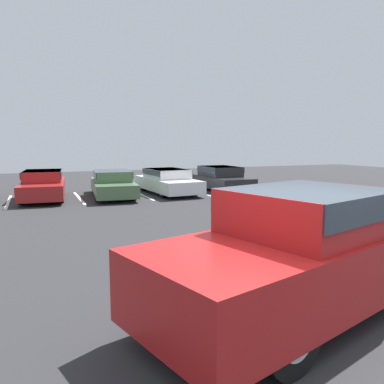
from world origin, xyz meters
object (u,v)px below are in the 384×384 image
at_px(parked_sedan_c, 167,180).
at_px(parked_sedan_d, 220,178).
at_px(pickup_truck, 318,248).
at_px(parked_sedan_b, 112,183).
at_px(parked_sedan_a, 43,184).

distance_m(parked_sedan_c, parked_sedan_d, 2.98).
xyz_separation_m(pickup_truck, parked_sedan_b, (-0.50, 12.77, -0.24)).
bearing_deg(parked_sedan_b, parked_sedan_d, 98.04).
height_order(parked_sedan_a, parked_sedan_c, parked_sedan_a).
height_order(parked_sedan_b, parked_sedan_d, parked_sedan_d).
relative_size(pickup_truck, parked_sedan_c, 1.28).
bearing_deg(parked_sedan_a, pickup_truck, 19.74).
distance_m(parked_sedan_a, parked_sedan_b, 2.94).
bearing_deg(parked_sedan_c, pickup_truck, -12.62).
height_order(parked_sedan_c, parked_sedan_d, parked_sedan_d).
relative_size(parked_sedan_b, parked_sedan_d, 1.11).
height_order(pickup_truck, parked_sedan_b, pickup_truck).
distance_m(parked_sedan_a, parked_sedan_d, 8.56).
xyz_separation_m(parked_sedan_b, parked_sedan_c, (2.66, 0.10, -0.00)).
distance_m(pickup_truck, parked_sedan_a, 13.59).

